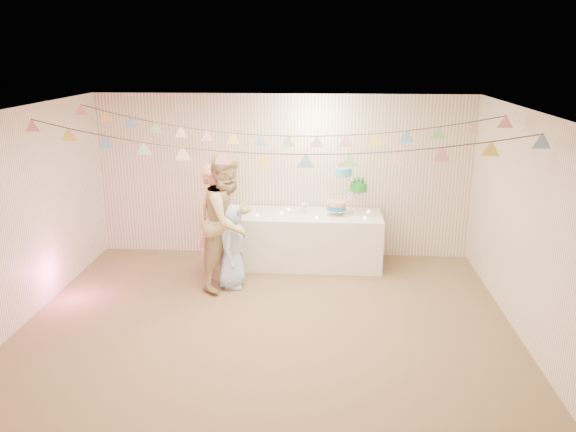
# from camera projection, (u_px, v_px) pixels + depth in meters

# --- Properties ---
(floor) EXTENTS (6.00, 6.00, 0.00)m
(floor) POSITION_uv_depth(u_px,v_px,m) (268.00, 323.00, 6.95)
(floor) COLOR brown
(floor) RESTS_ON ground
(ceiling) EXTENTS (6.00, 6.00, 0.00)m
(ceiling) POSITION_uv_depth(u_px,v_px,m) (265.00, 111.00, 6.20)
(ceiling) COLOR silver
(ceiling) RESTS_ON ground
(back_wall) EXTENTS (6.00, 6.00, 0.00)m
(back_wall) POSITION_uv_depth(u_px,v_px,m) (283.00, 176.00, 8.97)
(back_wall) COLOR white
(back_wall) RESTS_ON ground
(front_wall) EXTENTS (6.00, 6.00, 0.00)m
(front_wall) POSITION_uv_depth(u_px,v_px,m) (231.00, 322.00, 4.19)
(front_wall) COLOR white
(front_wall) RESTS_ON ground
(left_wall) EXTENTS (5.00, 5.00, 0.00)m
(left_wall) POSITION_uv_depth(u_px,v_px,m) (20.00, 218.00, 6.77)
(left_wall) COLOR white
(left_wall) RESTS_ON ground
(right_wall) EXTENTS (5.00, 5.00, 0.00)m
(right_wall) POSITION_uv_depth(u_px,v_px,m) (528.00, 228.00, 6.38)
(right_wall) COLOR white
(right_wall) RESTS_ON ground
(table) EXTENTS (2.19, 0.88, 0.82)m
(table) POSITION_uv_depth(u_px,v_px,m) (310.00, 239.00, 8.74)
(table) COLOR white
(table) RESTS_ON floor
(cake_stand) EXTENTS (0.68, 0.40, 0.76)m
(cake_stand) POSITION_uv_depth(u_px,v_px,m) (347.00, 194.00, 8.55)
(cake_stand) COLOR silver
(cake_stand) RESTS_ON table
(cake_bottom) EXTENTS (0.31, 0.31, 0.15)m
(cake_bottom) POSITION_uv_depth(u_px,v_px,m) (336.00, 214.00, 8.58)
(cake_bottom) COLOR teal
(cake_bottom) RESTS_ON cake_stand
(cake_middle) EXTENTS (0.27, 0.27, 0.22)m
(cake_middle) POSITION_uv_depth(u_px,v_px,m) (358.00, 195.00, 8.63)
(cake_middle) COLOR #1F912F
(cake_middle) RESTS_ON cake_stand
(cake_top_tier) EXTENTS (0.25, 0.25, 0.19)m
(cake_top_tier) POSITION_uv_depth(u_px,v_px,m) (343.00, 179.00, 8.45)
(cake_top_tier) COLOR #42BCD0
(cake_top_tier) RESTS_ON cake_stand
(platter) EXTENTS (0.38, 0.38, 0.02)m
(platter) POSITION_uv_depth(u_px,v_px,m) (277.00, 218.00, 8.63)
(platter) COLOR white
(platter) RESTS_ON table
(posy) EXTENTS (0.14, 0.14, 0.16)m
(posy) POSITION_uv_depth(u_px,v_px,m) (304.00, 212.00, 8.68)
(posy) COLOR white
(posy) RESTS_ON table
(person_adult_a) EXTENTS (0.72, 0.73, 1.70)m
(person_adult_a) POSITION_uv_depth(u_px,v_px,m) (216.00, 222.00, 8.13)
(person_adult_a) COLOR tan
(person_adult_a) RESTS_ON floor
(person_adult_b) EXTENTS (1.07, 1.16, 1.92)m
(person_adult_b) POSITION_uv_depth(u_px,v_px,m) (229.00, 221.00, 7.79)
(person_adult_b) COLOR tan
(person_adult_b) RESTS_ON floor
(person_child) EXTENTS (0.42, 0.62, 1.22)m
(person_child) POSITION_uv_depth(u_px,v_px,m) (231.00, 246.00, 7.85)
(person_child) COLOR #A3C2E7
(person_child) RESTS_ON floor
(bunting_back) EXTENTS (5.60, 1.10, 0.40)m
(bunting_back) POSITION_uv_depth(u_px,v_px,m) (274.00, 121.00, 7.33)
(bunting_back) COLOR pink
(bunting_back) RESTS_ON ceiling
(bunting_front) EXTENTS (5.60, 0.90, 0.36)m
(bunting_front) POSITION_uv_depth(u_px,v_px,m) (263.00, 139.00, 6.09)
(bunting_front) COLOR #72A5E5
(bunting_front) RESTS_ON ceiling
(tealight_0) EXTENTS (0.04, 0.04, 0.03)m
(tealight_0) POSITION_uv_depth(u_px,v_px,m) (257.00, 215.00, 8.53)
(tealight_0) COLOR #FFD88C
(tealight_0) RESTS_ON table
(tealight_1) EXTENTS (0.04, 0.04, 0.03)m
(tealight_1) POSITION_uv_depth(u_px,v_px,m) (288.00, 209.00, 8.81)
(tealight_1) COLOR #FFD88C
(tealight_1) RESTS_ON table
(tealight_2) EXTENTS (0.04, 0.04, 0.03)m
(tealight_2) POSITION_uv_depth(u_px,v_px,m) (317.00, 217.00, 8.40)
(tealight_2) COLOR #FFD88C
(tealight_2) RESTS_ON table
(tealight_3) EXTENTS (0.04, 0.04, 0.03)m
(tealight_3) POSITION_uv_depth(u_px,v_px,m) (333.00, 210.00, 8.81)
(tealight_3) COLOR #FFD88C
(tealight_3) RESTS_ON table
(tealight_4) EXTENTS (0.04, 0.04, 0.03)m
(tealight_4) POSITION_uv_depth(u_px,v_px,m) (365.00, 217.00, 8.39)
(tealight_4) COLOR #FFD88C
(tealight_4) RESTS_ON table
(tealight_5) EXTENTS (0.04, 0.04, 0.03)m
(tealight_5) POSITION_uv_depth(u_px,v_px,m) (369.00, 211.00, 8.70)
(tealight_5) COLOR #FFD88C
(tealight_5) RESTS_ON table
(tealight_6) EXTENTS (0.04, 0.04, 0.03)m
(tealight_6) POSITION_uv_depth(u_px,v_px,m) (282.00, 213.00, 8.64)
(tealight_6) COLOR #FFD88C
(tealight_6) RESTS_ON table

